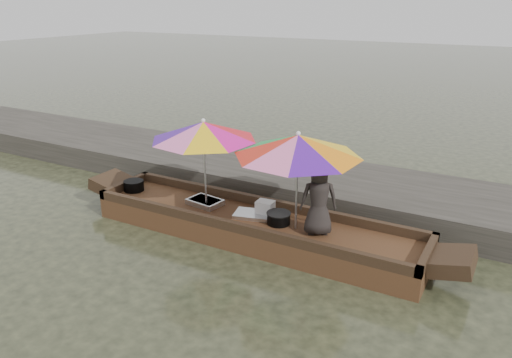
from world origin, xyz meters
The scene contains 11 objects.
water centered at (0.00, 0.00, 0.00)m, with size 80.00×80.00×0.00m, color black.
dock centered at (0.00, 2.20, 0.25)m, with size 22.00×2.20×0.50m, color #2D2B26.
boat_hull centered at (0.00, 0.00, 0.17)m, with size 5.60×1.20×0.35m, color #3B2715.
cooking_pot centered at (-2.55, 0.01, 0.45)m, with size 0.37×0.37×0.19m, color black.
tray_crayfish centered at (-1.02, 0.11, 0.39)m, with size 0.58×0.40×0.09m, color silver.
tray_scallop centered at (-0.05, 0.07, 0.38)m, with size 0.58×0.40×0.06m, color silver.
charcoal_grill centered at (0.45, 0.02, 0.44)m, with size 0.37×0.37×0.17m, color black.
supply_bag centered at (0.13, 0.18, 0.48)m, with size 0.28×0.22×0.26m, color silver.
vendor centered at (1.12, 0.00, 0.92)m, with size 0.56×0.37×1.14m, color black.
umbrella_bow centered at (-0.92, 0.00, 1.12)m, with size 1.75×1.75×1.55m, color red, non-canonical shape.
umbrella_stern centered at (0.76, 0.00, 1.12)m, with size 1.92×1.92×1.55m, color yellow, non-canonical shape.
Camera 1 is at (3.64, -6.44, 3.72)m, focal length 35.00 mm.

